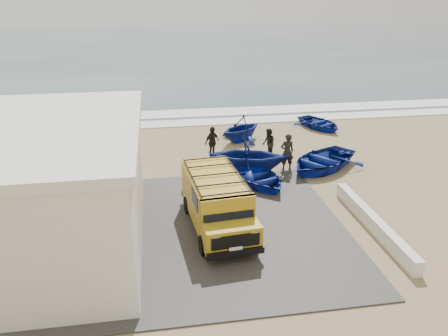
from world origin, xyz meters
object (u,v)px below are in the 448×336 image
boat_near_right (322,160)px  boat_near_left (257,176)px  parapet (373,223)px  boat_far_right (319,123)px  boat_mid_left (248,155)px  van (217,200)px  fisherman_back (212,142)px  building (16,188)px  fisherman_middle (268,144)px  boat_far_left (241,128)px  fisherman_front (287,152)px

boat_near_right → boat_near_left: bearing=-106.1°
parapet → boat_far_right: boat_far_right is taller
boat_near_right → boat_mid_left: size_ratio=1.17×
boat_near_left → boat_mid_left: boat_mid_left is taller
van → boat_mid_left: size_ratio=1.35×
boat_near_left → fisherman_back: size_ratio=2.18×
building → van: (6.78, 0.12, -1.04)m
boat_near_left → fisherman_back: fisherman_back is taller
boat_mid_left → fisherman_middle: boat_mid_left is taller
fisherman_middle → fisherman_back: (-2.92, 0.55, 0.05)m
parapet → boat_near_right: bearing=87.6°
boat_near_right → fisherman_back: 5.72m
boat_mid_left → fisherman_back: 2.89m
building → boat_far_right: 19.09m
boat_near_left → boat_mid_left: 1.36m
boat_near_left → parapet: bearing=-74.3°
parapet → boat_far_left: size_ratio=2.04×
parapet → boat_far_left: boat_far_left is taller
parapet → fisherman_front: (-1.50, 6.16, 0.66)m
parapet → van: van is taller
boat_near_right → building: bearing=-104.4°
boat_near_right → van: bearing=-86.6°
building → van: building is taller
parapet → fisherman_front: bearing=103.7°
boat_far_right → fisherman_back: (-7.50, -4.08, 0.50)m
van → boat_far_left: van is taller
boat_near_right → fisherman_middle: (-2.23, 1.92, 0.35)m
boat_far_right → fisherman_back: size_ratio=1.98×
boat_mid_left → van: bearing=170.8°
boat_far_right → parapet: bearing=-123.0°
boat_far_right → fisherman_front: size_ratio=1.80×
boat_near_left → boat_far_right: (5.95, 7.84, -0.03)m
building → boat_near_right: building is taller
boat_near_left → boat_near_right: size_ratio=0.85×
boat_mid_left → boat_far_right: (6.13, 6.63, -0.63)m
boat_far_right → fisherman_middle: bearing=-156.0°
boat_far_left → fisherman_middle: fisherman_middle is taller
van → boat_far_left: 10.19m
boat_far_left → fisherman_back: fisherman_back is taller
boat_far_left → fisherman_back: bearing=-75.2°
parapet → boat_far_left: bearing=104.7°
boat_near_left → boat_near_right: (3.59, 1.29, 0.07)m
boat_mid_left → boat_far_left: (0.67, 4.99, -0.21)m
parapet → boat_near_left: bearing=125.5°
parapet → boat_near_left: size_ratio=1.63×
building → fisherman_front: bearing=25.1°
boat_far_right → boat_far_left: bearing=175.5°
van → boat_near_right: bearing=33.9°
fisherman_middle → boat_near_right: bearing=47.5°
van → boat_far_left: bearing=68.4°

